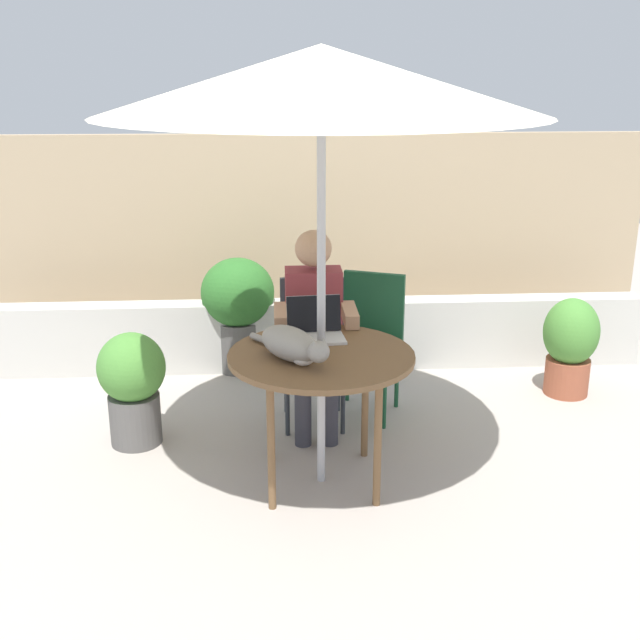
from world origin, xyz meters
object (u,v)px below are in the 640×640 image
object	(u,v)px
patio_table	(321,365)
laptop	(315,326)
patio_umbrella	(321,81)
cat	(293,345)
potted_plant_by_chair	(238,305)
chair_occupied	(313,338)
potted_plant_near_fence	(570,343)
potted_plant_corner	(133,383)
person_seated	(314,321)
chair_empty	(370,332)

from	to	relation	value
patio_table	laptop	bearing A→B (deg)	93.42
patio_umbrella	laptop	bearing A→B (deg)	93.42
cat	patio_umbrella	bearing A→B (deg)	31.97
potted_plant_by_chair	chair_occupied	bearing A→B (deg)	-60.48
laptop	potted_plant_near_fence	distance (m)	2.01
chair_occupied	laptop	xyz separation A→B (m)	(-0.02, -0.55, 0.27)
chair_occupied	potted_plant_corner	world-z (taller)	chair_occupied
potted_plant_by_chair	patio_umbrella	bearing A→B (deg)	-73.59
person_seated	laptop	xyz separation A→B (m)	(-0.02, -0.39, 0.10)
chair_empty	potted_plant_near_fence	size ratio (longest dim) A/B	1.33
patio_umbrella	potted_plant_corner	bearing A→B (deg)	154.15
person_seated	potted_plant_by_chair	world-z (taller)	person_seated
cat	potted_plant_by_chair	distance (m)	1.86
patio_table	potted_plant_corner	world-z (taller)	patio_table
patio_umbrella	laptop	distance (m)	1.32
potted_plant_by_chair	potted_plant_corner	xyz separation A→B (m)	(-0.58, -1.17, -0.11)
patio_table	potted_plant_near_fence	size ratio (longest dim) A/B	1.43
potted_plant_by_chair	potted_plant_corner	size ratio (longest dim) A/B	1.22
chair_occupied	potted_plant_corner	bearing A→B (deg)	-164.96
chair_empty	potted_plant_by_chair	distance (m)	1.17
person_seated	potted_plant_near_fence	xyz separation A→B (m)	(1.77, 0.43, -0.34)
person_seated	chair_empty	bearing A→B (deg)	35.31
potted_plant_by_chair	potted_plant_corner	bearing A→B (deg)	-116.34
chair_occupied	potted_plant_near_fence	xyz separation A→B (m)	(1.77, 0.27, -0.17)
chair_empty	patio_umbrella	bearing A→B (deg)	-112.00
patio_umbrella	chair_empty	size ratio (longest dim) A/B	2.50
patio_table	potted_plant_near_fence	world-z (taller)	patio_table
patio_umbrella	chair_empty	world-z (taller)	patio_umbrella
potted_plant_near_fence	person_seated	bearing A→B (deg)	-166.41
chair_occupied	chair_empty	xyz separation A→B (m)	(0.37, 0.10, 0.00)
patio_table	patio_umbrella	xyz separation A→B (m)	(0.00, 0.00, 1.42)
potted_plant_corner	person_seated	bearing A→B (deg)	6.98
cat	potted_plant_corner	size ratio (longest dim) A/B	0.81
laptop	potted_plant_corner	bearing A→B (deg)	166.50
person_seated	laptop	bearing A→B (deg)	-92.37
patio_umbrella	patio_table	bearing A→B (deg)	0.00
potted_plant_by_chair	potted_plant_corner	distance (m)	1.31
patio_umbrella	potted_plant_near_fence	world-z (taller)	patio_umbrella
chair_occupied	person_seated	bearing A→B (deg)	-90.00
chair_occupied	potted_plant_corner	distance (m)	1.13
potted_plant_near_fence	potted_plant_corner	xyz separation A→B (m)	(-2.85, -0.56, 0.02)
laptop	potted_plant_by_chair	size ratio (longest dim) A/B	0.38
chair_occupied	chair_empty	bearing A→B (deg)	15.76
potted_plant_near_fence	chair_empty	bearing A→B (deg)	-173.29
laptop	cat	distance (m)	0.39
chair_occupied	potted_plant_corner	size ratio (longest dim) A/B	1.31
potted_plant_by_chair	person_seated	bearing A→B (deg)	-64.35
person_seated	cat	xyz separation A→B (m)	(-0.15, -0.75, 0.12)
potted_plant_near_fence	potted_plant_by_chair	world-z (taller)	potted_plant_by_chair
patio_table	potted_plant_by_chair	distance (m)	1.78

